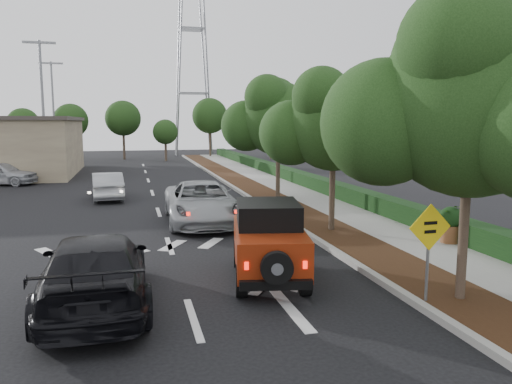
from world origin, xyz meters
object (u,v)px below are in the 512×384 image
object	(u,v)px
red_jeep	(268,240)
black_suv_oncoming	(95,271)
silver_suv_ahead	(202,203)
speed_hump_sign	(429,239)

from	to	relation	value
red_jeep	black_suv_oncoming	xyz separation A→B (m)	(-3.99, -0.98, -0.19)
red_jeep	silver_suv_ahead	world-z (taller)	red_jeep
red_jeep	speed_hump_sign	size ratio (longest dim) A/B	1.85
red_jeep	silver_suv_ahead	xyz separation A→B (m)	(-0.64, 7.12, -0.17)
red_jeep	black_suv_oncoming	bearing A→B (deg)	-155.68
red_jeep	speed_hump_sign	xyz separation A→B (m)	(2.68, -2.67, 0.48)
silver_suv_ahead	black_suv_oncoming	size ratio (longest dim) A/B	1.07
silver_suv_ahead	black_suv_oncoming	world-z (taller)	silver_suv_ahead
silver_suv_ahead	speed_hump_sign	bearing A→B (deg)	-69.87
red_jeep	silver_suv_ahead	bearing A→B (deg)	105.68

